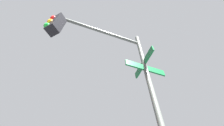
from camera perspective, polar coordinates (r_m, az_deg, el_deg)
traffic_signal_near at (r=3.66m, az=-3.19°, el=2.04°), size 2.28×2.42×5.86m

